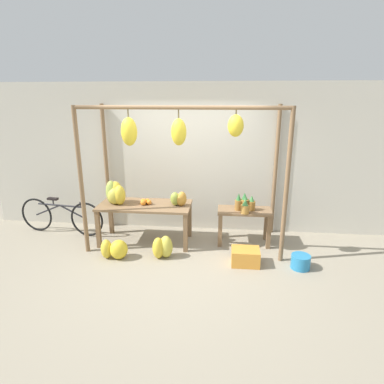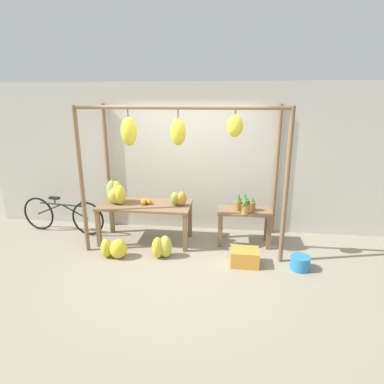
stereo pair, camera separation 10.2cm
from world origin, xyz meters
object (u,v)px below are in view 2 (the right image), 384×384
(pineapple_cluster, at_px, (245,204))
(papaya_pile, at_px, (179,199))
(fruit_crate_white, at_px, (245,257))
(banana_pile_ground_left, at_px, (114,249))
(blue_bucket, at_px, (300,263))
(parked_bicycle, at_px, (63,215))
(orange_pile, at_px, (146,202))
(banana_pile_on_table, at_px, (116,193))
(banana_pile_ground_right, at_px, (162,247))

(pineapple_cluster, relative_size, papaya_pile, 1.18)
(fruit_crate_white, height_order, papaya_pile, papaya_pile)
(banana_pile_ground_left, relative_size, blue_bucket, 1.70)
(parked_bicycle, bearing_deg, blue_bucket, -11.78)
(orange_pile, distance_m, blue_bucket, 2.74)
(orange_pile, bearing_deg, blue_bucket, -15.10)
(banana_pile_on_table, distance_m, orange_pile, 0.54)
(blue_bucket, height_order, parked_bicycle, parked_bicycle)
(banana_pile_ground_left, bearing_deg, banana_pile_on_table, 103.62)
(orange_pile, xyz_separation_m, pineapple_cluster, (1.74, 0.09, -0.01))
(banana_pile_on_table, xyz_separation_m, banana_pile_ground_left, (0.16, -0.66, -0.74))
(pineapple_cluster, distance_m, blue_bucket, 1.31)
(banana_pile_ground_right, distance_m, fruit_crate_white, 1.33)
(banana_pile_ground_right, height_order, blue_bucket, banana_pile_ground_right)
(pineapple_cluster, distance_m, parked_bicycle, 3.47)
(banana_pile_ground_right, height_order, papaya_pile, papaya_pile)
(orange_pile, distance_m, banana_pile_ground_right, 0.91)
(banana_pile_ground_right, xyz_separation_m, fruit_crate_white, (1.33, -0.07, -0.06))
(papaya_pile, bearing_deg, pineapple_cluster, 5.01)
(pineapple_cluster, distance_m, papaya_pile, 1.14)
(fruit_crate_white, bearing_deg, pineapple_cluster, 89.86)
(parked_bicycle, bearing_deg, pineapple_cluster, -1.85)
(pineapple_cluster, xyz_separation_m, banana_pile_ground_right, (-1.33, -0.66, -0.57))
(pineapple_cluster, xyz_separation_m, fruit_crate_white, (-0.00, -0.74, -0.62))
(orange_pile, bearing_deg, parked_bicycle, 173.36)
(papaya_pile, bearing_deg, parked_bicycle, 174.80)
(orange_pile, relative_size, banana_pile_ground_right, 0.55)
(banana_pile_on_table, relative_size, papaya_pile, 1.46)
(pineapple_cluster, height_order, parked_bicycle, pineapple_cluster)
(banana_pile_ground_left, xyz_separation_m, papaya_pile, (0.97, 0.67, 0.67))
(pineapple_cluster, height_order, papaya_pile, papaya_pile)
(banana_pile_ground_left, bearing_deg, parked_bicycle, 146.84)
(pineapple_cluster, bearing_deg, banana_pile_on_table, -177.22)
(pineapple_cluster, height_order, banana_pile_ground_left, pineapple_cluster)
(banana_pile_on_table, relative_size, parked_bicycle, 0.25)
(banana_pile_on_table, relative_size, fruit_crate_white, 1.00)
(orange_pile, relative_size, parked_bicycle, 0.12)
(orange_pile, height_order, fruit_crate_white, orange_pile)
(fruit_crate_white, xyz_separation_m, blue_bucket, (0.84, -0.04, -0.02))
(banana_pile_on_table, bearing_deg, papaya_pile, 0.54)
(papaya_pile, bearing_deg, banana_pile_on_table, -179.46)
(parked_bicycle, xyz_separation_m, papaya_pile, (2.31, -0.21, 0.48))
(banana_pile_on_table, bearing_deg, pineapple_cluster, 2.78)
(pineapple_cluster, bearing_deg, banana_pile_ground_right, -153.56)
(banana_pile_ground_right, height_order, parked_bicycle, parked_bicycle)
(banana_pile_ground_left, relative_size, parked_bicycle, 0.28)
(banana_pile_on_table, xyz_separation_m, pineapple_cluster, (2.26, 0.11, -0.15))
(blue_bucket, bearing_deg, banana_pile_ground_right, 176.87)
(banana_pile_ground_right, xyz_separation_m, blue_bucket, (2.17, -0.12, -0.08))
(fruit_crate_white, distance_m, blue_bucket, 0.84)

